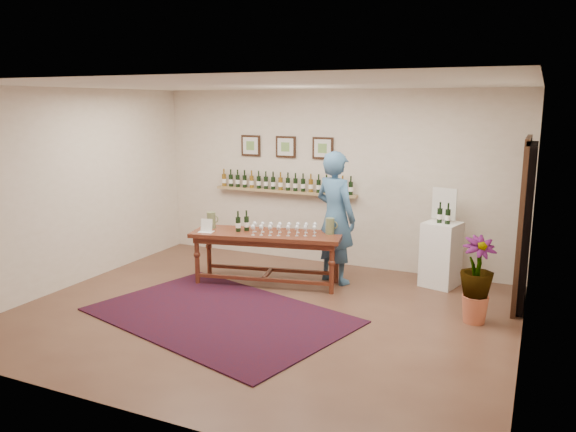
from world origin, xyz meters
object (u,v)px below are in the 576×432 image
at_px(tasting_table, 267,240).
at_px(potted_plant, 477,280).
at_px(display_pedestal, 441,254).
at_px(person, 335,218).

relative_size(tasting_table, potted_plant, 2.48).
bearing_deg(tasting_table, display_pedestal, 10.32).
height_order(tasting_table, display_pedestal, display_pedestal).
distance_m(display_pedestal, person, 1.60).
xyz_separation_m(display_pedestal, person, (-1.45, -0.46, 0.50)).
relative_size(display_pedestal, potted_plant, 1.02).
bearing_deg(potted_plant, person, 159.31).
bearing_deg(person, tasting_table, 52.85).
height_order(display_pedestal, person, person).
bearing_deg(tasting_table, potted_plant, -17.63).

